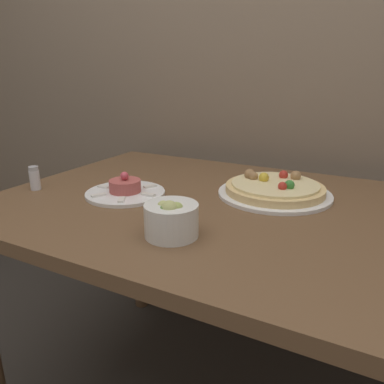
# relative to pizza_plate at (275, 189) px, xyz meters

# --- Properties ---
(back_wall) EXTENTS (8.00, 0.05, 2.60)m
(back_wall) POSITION_rel_pizza_plate_xyz_m (-0.07, 0.43, 0.54)
(back_wall) COLOR #84705B
(back_wall) RESTS_ON ground_plane
(dining_table) EXTENTS (1.34, 0.88, 0.74)m
(dining_table) POSITION_rel_pizza_plate_xyz_m (-0.07, -0.13, -0.11)
(dining_table) COLOR brown
(dining_table) RESTS_ON ground_plane
(pizza_plate) EXTENTS (0.32, 0.32, 0.06)m
(pizza_plate) POSITION_rel_pizza_plate_xyz_m (0.00, 0.00, 0.00)
(pizza_plate) COLOR white
(pizza_plate) RESTS_ON dining_table
(tartare_plate) EXTENTS (0.23, 0.23, 0.07)m
(tartare_plate) POSITION_rel_pizza_plate_xyz_m (-0.38, -0.20, -0.01)
(tartare_plate) COLOR white
(tartare_plate) RESTS_ON dining_table
(small_bowl) EXTENTS (0.12, 0.12, 0.09)m
(small_bowl) POSITION_rel_pizza_plate_xyz_m (-0.12, -0.38, 0.02)
(small_bowl) COLOR white
(small_bowl) RESTS_ON dining_table
(salt_shaker) EXTENTS (0.03, 0.03, 0.07)m
(salt_shaker) POSITION_rel_pizza_plate_xyz_m (-0.66, -0.28, 0.02)
(salt_shaker) COLOR silver
(salt_shaker) RESTS_ON dining_table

